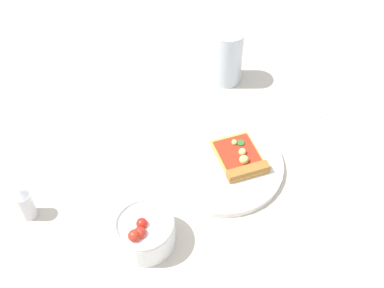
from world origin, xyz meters
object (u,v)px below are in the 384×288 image
at_px(plate, 222,164).
at_px(paper_napkin, 297,104).
at_px(pizza_slice_main, 241,159).
at_px(soda_glass, 227,58).
at_px(salad_bowl, 144,231).
at_px(pepper_shaker, 25,203).

relative_size(plate, paper_napkin, 2.00).
distance_m(plate, paper_napkin, 0.26).
xyz_separation_m(pizza_slice_main, soda_glass, (0.23, -0.15, 0.04)).
distance_m(pizza_slice_main, soda_glass, 0.28).
distance_m(pizza_slice_main, salad_bowl, 0.25).
xyz_separation_m(salad_bowl, pepper_shaker, (0.17, 0.15, 0.00)).
bearing_deg(pepper_shaker, pizza_slice_main, -109.17).
distance_m(salad_bowl, pepper_shaker, 0.23).
bearing_deg(pizza_slice_main, salad_bowl, 98.23).
relative_size(plate, salad_bowl, 2.33).
bearing_deg(salad_bowl, pizza_slice_main, -81.77).
bearing_deg(salad_bowl, pepper_shaker, 40.24).
height_order(paper_napkin, pepper_shaker, pepper_shaker).
height_order(pizza_slice_main, soda_glass, soda_glass).
xyz_separation_m(plate, soda_glass, (0.21, -0.18, 0.06)).
distance_m(pizza_slice_main, pepper_shaker, 0.42).
bearing_deg(soda_glass, plate, 139.81).
distance_m(salad_bowl, paper_napkin, 0.48).
bearing_deg(salad_bowl, soda_glass, -55.80).
height_order(plate, paper_napkin, plate).
relative_size(salad_bowl, soda_glass, 0.79).
height_order(salad_bowl, paper_napkin, salad_bowl).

